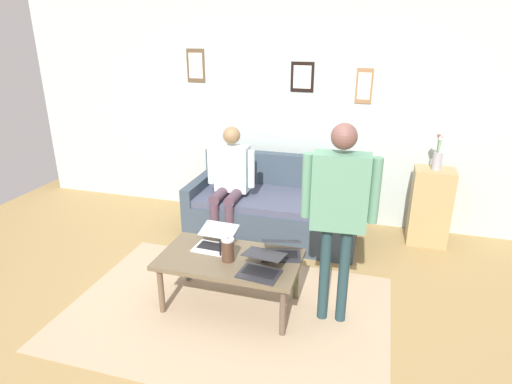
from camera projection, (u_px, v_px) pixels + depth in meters
The scene contains 13 objects.
ground_plane at pixel (232, 310), 3.71m from camera, with size 7.68×7.68×0.00m, color #9B7D4A.
area_rug at pixel (227, 311), 3.70m from camera, with size 2.70×1.84×0.01m, color tan.
back_wall at pixel (290, 110), 5.20m from camera, with size 7.04×0.11×2.70m.
couch at pixel (274, 209), 5.00m from camera, with size 1.90×0.92×0.88m.
coffee_table at pixel (230, 262), 3.64m from camera, with size 1.19×0.66×0.47m.
laptop_left at pixel (215, 242), 3.79m from camera, with size 0.34×0.38×0.15m.
laptop_center at pixel (261, 267), 3.39m from camera, with size 0.36×0.37×0.14m.
laptop_right at pixel (281, 251), 3.65m from camera, with size 0.39×0.35×0.15m.
french_press at pixel (228, 250), 3.54m from camera, with size 0.13×0.11×0.23m.
side_shelf at pixel (430, 207), 4.75m from camera, with size 0.42×0.32×0.86m.
flower_vase at pixel (438, 156), 4.55m from camera, with size 0.09×0.10×0.42m.
person_standing at pixel (339, 201), 3.24m from camera, with size 0.58×0.21×1.65m.
person_seated at pixel (230, 177), 4.77m from camera, with size 0.55×0.51×1.28m.
Camera 1 is at (-1.07, 2.92, 2.28)m, focal length 30.24 mm.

